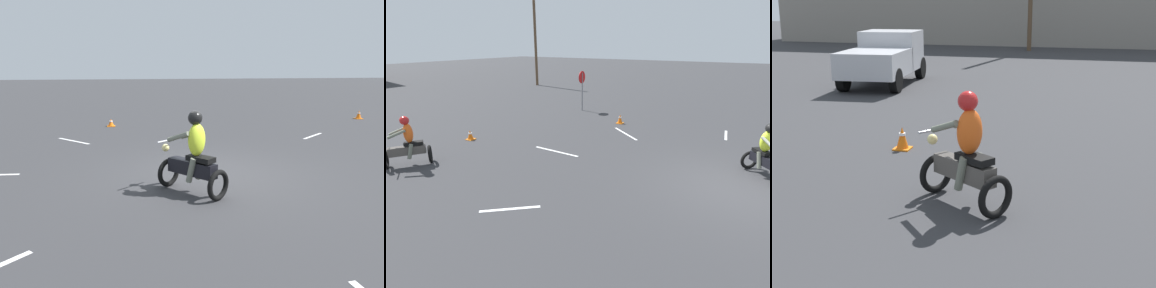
# 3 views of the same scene
# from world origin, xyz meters

# --- Properties ---
(ground_plane) EXTENTS (120.00, 120.00, 0.00)m
(ground_plane) POSITION_xyz_m (0.00, 0.00, 0.00)
(ground_plane) COLOR #333335
(motorcycle_rider_foreground) EXTENTS (1.46, 1.36, 1.66)m
(motorcycle_rider_foreground) POSITION_xyz_m (1.25, -0.61, 0.73)
(motorcycle_rider_foreground) COLOR black
(motorcycle_rider_foreground) RESTS_ON ground
(motorcycle_rider_background) EXTENTS (1.49, 1.30, 1.66)m
(motorcycle_rider_background) POSITION_xyz_m (-3.72, 9.42, 0.73)
(motorcycle_rider_background) COLOR black
(motorcycle_rider_background) RESTS_ON ground
(stop_sign) EXTENTS (0.70, 0.08, 2.30)m
(stop_sign) POSITION_xyz_m (6.51, 8.81, 1.63)
(stop_sign) COLOR slate
(stop_sign) RESTS_ON ground
(traffic_cone_mid_left) EXTENTS (0.32, 0.32, 0.41)m
(traffic_cone_mid_left) POSITION_xyz_m (-0.83, 9.92, 0.20)
(traffic_cone_mid_left) COLOR orange
(traffic_cone_mid_left) RESTS_ON ground
(traffic_cone_far_right) EXTENTS (0.32, 0.32, 0.46)m
(traffic_cone_far_right) POSITION_xyz_m (4.84, 5.62, 0.22)
(traffic_cone_far_right) COLOR orange
(traffic_cone_far_right) RESTS_ON ground
(lane_stripe_e) EXTENTS (1.55, 0.25, 0.01)m
(lane_stripe_e) POSITION_xyz_m (5.38, 0.80, 0.00)
(lane_stripe_e) COLOR silver
(lane_stripe_e) RESTS_ON ground
(lane_stripe_ne) EXTENTS (1.36, 1.60, 0.01)m
(lane_stripe_ne) POSITION_xyz_m (3.33, 4.69, 0.00)
(lane_stripe_ne) COLOR silver
(lane_stripe_ne) RESTS_ON ground
(lane_stripe_n) EXTENTS (0.16, 1.94, 0.01)m
(lane_stripe_n) POSITION_xyz_m (-0.17, 6.01, 0.00)
(lane_stripe_n) COLOR silver
(lane_stripe_n) RESTS_ON ground
(lane_stripe_nw) EXTENTS (1.03, 1.18, 0.01)m
(lane_stripe_nw) POSITION_xyz_m (-4.10, 4.64, 0.00)
(lane_stripe_nw) COLOR silver
(lane_stripe_nw) RESTS_ON ground
(utility_pole_near) EXTENTS (0.24, 0.24, 7.37)m
(utility_pole_near) POSITION_xyz_m (13.92, 18.06, 3.68)
(utility_pole_near) COLOR brown
(utility_pole_near) RESTS_ON ground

